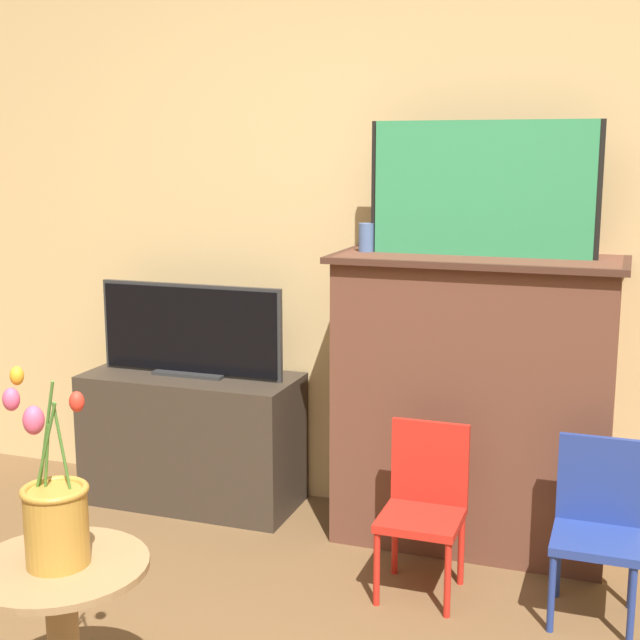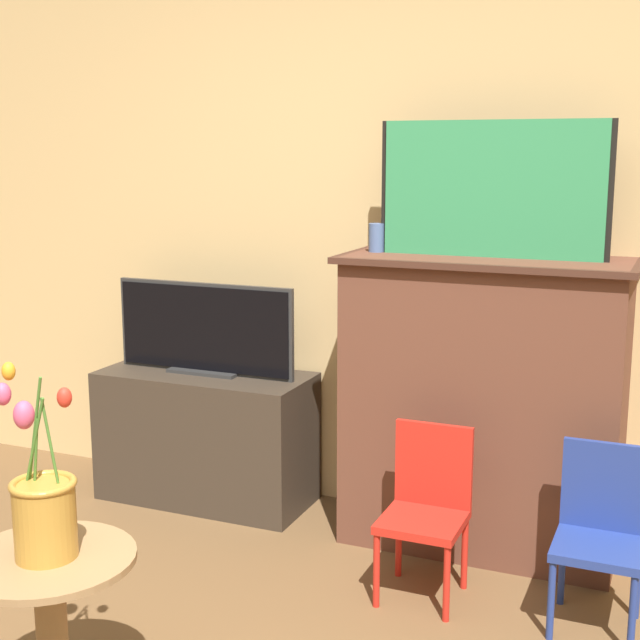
% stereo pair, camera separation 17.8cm
% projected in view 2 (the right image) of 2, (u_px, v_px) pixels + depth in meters
% --- Properties ---
extents(wall_back, '(8.00, 0.06, 2.70)m').
position_uv_depth(wall_back, '(437.00, 207.00, 3.74)').
color(wall_back, tan).
rests_on(wall_back, ground).
extents(fireplace_mantel, '(1.13, 0.49, 1.18)m').
position_uv_depth(fireplace_mantel, '(483.00, 401.00, 3.54)').
color(fireplace_mantel, brown).
rests_on(fireplace_mantel, ground).
extents(painting, '(0.89, 0.03, 0.52)m').
position_uv_depth(painting, '(492.00, 189.00, 3.39)').
color(painting, black).
rests_on(painting, fireplace_mantel).
extents(mantel_candle, '(0.06, 0.06, 0.12)m').
position_uv_depth(mantel_candle, '(376.00, 238.00, 3.60)').
color(mantel_candle, '#4C6699').
rests_on(mantel_candle, fireplace_mantel).
extents(tv_stand, '(0.96, 0.43, 0.60)m').
position_uv_depth(tv_stand, '(206.00, 436.00, 4.08)').
color(tv_stand, '#382D23').
rests_on(tv_stand, ground).
extents(tv_monitor, '(0.87, 0.12, 0.41)m').
position_uv_depth(tv_monitor, '(204.00, 330.00, 3.99)').
color(tv_monitor, '#2D2D2D').
rests_on(tv_monitor, tv_stand).
extents(chair_red, '(0.29, 0.29, 0.61)m').
position_uv_depth(chair_red, '(427.00, 503.00, 3.20)').
color(chair_red, red).
rests_on(chair_red, ground).
extents(chair_blue, '(0.29, 0.29, 0.61)m').
position_uv_depth(chair_blue, '(601.00, 527.00, 2.99)').
color(chair_blue, navy).
rests_on(chair_blue, ground).
extents(side_table, '(0.48, 0.48, 0.51)m').
position_uv_depth(side_table, '(51.00, 617.00, 2.43)').
color(side_table, '#99754C').
rests_on(side_table, ground).
extents(vase_tulips, '(0.24, 0.18, 0.52)m').
position_uv_depth(vase_tulips, '(43.00, 507.00, 2.38)').
color(vase_tulips, '#B78433').
rests_on(vase_tulips, side_table).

